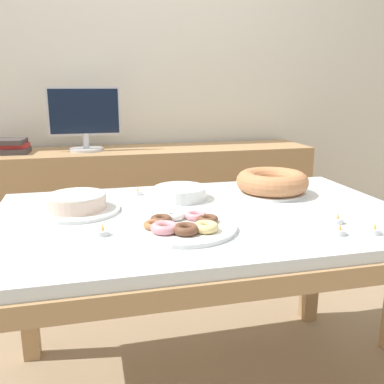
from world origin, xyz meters
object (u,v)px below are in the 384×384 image
Objects in this scene: book_stack at (9,147)px; tealight_near_front at (337,220)px; tealight_centre at (374,231)px; computer_monitor at (85,119)px; tealight_right_edge at (138,192)px; pastry_platter at (182,226)px; tealight_near_cakes at (340,231)px; tealight_left_edge at (103,232)px; cake_golden_bundt at (272,183)px; cake_chocolate_round at (77,204)px; plate_stack at (180,193)px.

book_stack reaches higher than tealight_near_front.
computer_monitor is at bearing 118.06° from tealight_centre.
pastry_platter is at bearing -80.25° from tealight_right_edge.
computer_monitor is 10.60× the size of tealight_near_cakes.
computer_monitor is 0.98m from tealight_right_edge.
tealight_near_cakes is (-0.11, 0.02, 0.00)m from tealight_centre.
computer_monitor is 10.60× the size of tealight_near_front.
book_stack is 5.76× the size of tealight_centre.
tealight_left_edge and tealight_near_cakes have the same top height.
computer_monitor is 1.30m from cake_golden_bundt.
computer_monitor is 1.40× the size of cake_chocolate_round.
tealight_centre is 0.11m from tealight_near_cakes.
tealight_right_edge is (-0.08, 0.48, -0.00)m from pastry_platter.
plate_stack is 5.25× the size of tealight_near_cakes.
tealight_right_edge is 0.80m from tealight_near_front.
tealight_near_cakes is at bearing -13.41° from tealight_left_edge.
tealight_near_front is at bearing 113.13° from tealight_centre.
tealight_right_edge is (0.20, -0.93, -0.23)m from computer_monitor.
plate_stack is at bearing 78.40° from pastry_platter.
pastry_platter is 0.24m from tealight_left_edge.
plate_stack is 5.25× the size of tealight_centre.
tealight_left_edge is 1.00× the size of tealight_near_front.
book_stack is (-0.44, 0.00, -0.15)m from computer_monitor.
tealight_right_edge is at bearing -78.06° from computer_monitor.
plate_stack is 0.19m from tealight_right_edge.
pastry_platter is (0.32, -0.28, -0.01)m from cake_chocolate_round.
computer_monitor reaches higher than tealight_right_edge.
tealight_near_front is (0.51, -0.06, -0.00)m from pastry_platter.
cake_golden_bundt reaches higher than tealight_right_edge.
book_stack is at bearing 130.04° from tealight_near_front.
tealight_near_front is (0.05, -0.41, -0.04)m from cake_golden_bundt.
computer_monitor is at bearing 101.21° from pastry_platter.
pastry_platter is 1.64× the size of plate_stack.
book_stack is 1.20m from cake_chocolate_round.
cake_golden_bundt is 7.44× the size of tealight_near_front.
pastry_platter is 0.59m from tealight_centre.
book_stack is 0.77× the size of cake_golden_bundt.
pastry_platter is 0.48m from tealight_right_edge.
tealight_centre is 1.00× the size of tealight_right_edge.
cake_chocolate_round is at bearing 106.08° from tealight_left_edge.
book_stack reaches higher than tealight_centre.
tealight_right_edge is at bearing 130.50° from tealight_near_cakes.
tealight_right_edge and tealight_near_front have the same top height.
computer_monitor reaches higher than tealight_centre.
plate_stack is 0.61m from tealight_near_front.
computer_monitor is 1.42× the size of cake_golden_bundt.
tealight_near_cakes is (1.17, -1.56, -0.08)m from book_stack.
tealight_near_cakes is at bearing -90.70° from cake_golden_bundt.
cake_golden_bundt is at bearing -41.70° from book_stack.
cake_chocolate_round reaches higher than pastry_platter.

